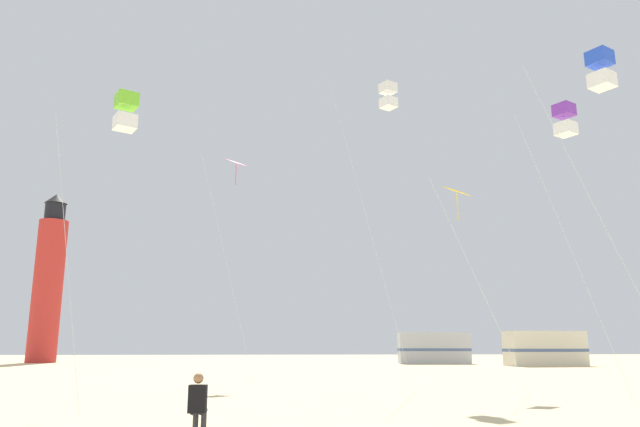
{
  "coord_description": "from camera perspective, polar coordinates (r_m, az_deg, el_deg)",
  "views": [
    {
      "loc": [
        0.04,
        -6.86,
        1.69
      ],
      "look_at": [
        1.14,
        8.67,
        5.14
      ],
      "focal_mm": 33.4,
      "sensor_mm": 36.0,
      "label": 1
    }
  ],
  "objects": [
    {
      "name": "kite_diamond_rainbow",
      "position": [
        31.08,
        -8.11,
        4.01
      ],
      "size": [
        2.84,
        2.23,
        11.16
      ],
      "color": "silver",
      "rests_on": "ground"
    },
    {
      "name": "kite_box_violet",
      "position": [
        22.93,
        22.41,
        8.26
      ],
      "size": [
        2.35,
        2.35,
        10.03
      ],
      "color": "silver",
      "rests_on": "ground"
    },
    {
      "name": "lighthouse_distant",
      "position": [
        65.28,
        -24.59,
        -5.95
      ],
      "size": [
        2.8,
        2.8,
        16.8
      ],
      "color": "red",
      "rests_on": "ground"
    },
    {
      "name": "kite_flyer_standing",
      "position": [
        12.29,
        -11.59,
        -17.28
      ],
      "size": [
        0.35,
        0.52,
        1.16
      ],
      "rotation": [
        0.0,
        0.0,
        3.1
      ],
      "color": "black",
      "rests_on": "ground"
    },
    {
      "name": "kite_box_blue",
      "position": [
        19.56,
        25.31,
        12.31
      ],
      "size": [
        2.78,
        2.78,
        10.09
      ],
      "color": "silver",
      "rests_on": "ground"
    },
    {
      "name": "kite_box_lime",
      "position": [
        19.15,
        -18.12,
        9.22
      ],
      "size": [
        2.49,
        2.49,
        9.16
      ],
      "color": "silver",
      "rests_on": "ground"
    },
    {
      "name": "kite_box_white",
      "position": [
        26.83,
        6.54,
        11.09
      ],
      "size": [
        2.92,
        2.92,
        12.99
      ],
      "color": "silver",
      "rests_on": "ground"
    },
    {
      "name": "rv_van_silver",
      "position": [
        57.05,
        10.83,
        -12.56
      ],
      "size": [
        6.6,
        2.83,
        2.8
      ],
      "rotation": [
        0.0,
        0.0,
        -0.08
      ],
      "color": "#B7BABF",
      "rests_on": "ground"
    },
    {
      "name": "kite_diamond_gold",
      "position": [
        24.63,
        13.08,
        1.46
      ],
      "size": [
        3.34,
        2.38,
        8.0
      ],
      "color": "silver",
      "rests_on": "ground"
    },
    {
      "name": "rv_van_cream",
      "position": [
        53.64,
        20.74,
        -12.01
      ],
      "size": [
        6.61,
        2.86,
        2.8
      ],
      "rotation": [
        0.0,
        0.0,
        0.08
      ],
      "color": "beige",
      "rests_on": "ground"
    }
  ]
}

